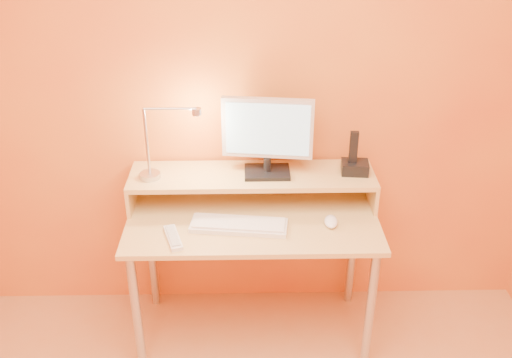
{
  "coord_description": "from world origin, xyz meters",
  "views": [
    {
      "loc": [
        -0.03,
        -1.18,
        2.21
      ],
      "look_at": [
        0.01,
        1.13,
        0.96
      ],
      "focal_mm": 40.86,
      "sensor_mm": 36.0,
      "label": 1
    }
  ],
  "objects_px": {
    "phone_dock": "(355,167)",
    "mouse": "(331,221)",
    "keyboard": "(239,226)",
    "remote_control": "(173,238)",
    "lamp_base": "(150,175)",
    "monitor_panel": "(268,128)"
  },
  "relations": [
    {
      "from": "mouse",
      "to": "keyboard",
      "type": "bearing_deg",
      "value": -172.36
    },
    {
      "from": "phone_dock",
      "to": "mouse",
      "type": "xyz_separation_m",
      "value": [
        -0.14,
        -0.22,
        -0.17
      ]
    },
    {
      "from": "monitor_panel",
      "to": "phone_dock",
      "type": "xyz_separation_m",
      "value": [
        0.43,
        -0.01,
        -0.21
      ]
    },
    {
      "from": "phone_dock",
      "to": "monitor_panel",
      "type": "bearing_deg",
      "value": -175.65
    },
    {
      "from": "lamp_base",
      "to": "monitor_panel",
      "type": "bearing_deg",
      "value": 4.04
    },
    {
      "from": "keyboard",
      "to": "lamp_base",
      "type": "bearing_deg",
      "value": 161.59
    },
    {
      "from": "keyboard",
      "to": "monitor_panel",
      "type": "bearing_deg",
      "value": 67.22
    },
    {
      "from": "lamp_base",
      "to": "phone_dock",
      "type": "bearing_deg",
      "value": 1.73
    },
    {
      "from": "remote_control",
      "to": "mouse",
      "type": "bearing_deg",
      "value": -9.1
    },
    {
      "from": "phone_dock",
      "to": "mouse",
      "type": "bearing_deg",
      "value": -116.27
    },
    {
      "from": "mouse",
      "to": "monitor_panel",
      "type": "bearing_deg",
      "value": 147.66
    },
    {
      "from": "keyboard",
      "to": "mouse",
      "type": "distance_m",
      "value": 0.43
    },
    {
      "from": "mouse",
      "to": "lamp_base",
      "type": "bearing_deg",
      "value": 173.22
    },
    {
      "from": "monitor_panel",
      "to": "lamp_base",
      "type": "height_order",
      "value": "monitor_panel"
    },
    {
      "from": "mouse",
      "to": "remote_control",
      "type": "distance_m",
      "value": 0.74
    },
    {
      "from": "lamp_base",
      "to": "remote_control",
      "type": "xyz_separation_m",
      "value": [
        0.13,
        -0.29,
        -0.16
      ]
    },
    {
      "from": "keyboard",
      "to": "phone_dock",
      "type": "bearing_deg",
      "value": 29.42
    },
    {
      "from": "lamp_base",
      "to": "mouse",
      "type": "relative_size",
      "value": 0.92
    },
    {
      "from": "keyboard",
      "to": "remote_control",
      "type": "distance_m",
      "value": 0.31
    },
    {
      "from": "keyboard",
      "to": "remote_control",
      "type": "bearing_deg",
      "value": -155.8
    },
    {
      "from": "keyboard",
      "to": "remote_control",
      "type": "height_order",
      "value": "keyboard"
    },
    {
      "from": "lamp_base",
      "to": "phone_dock",
      "type": "distance_m",
      "value": 0.99
    }
  ]
}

